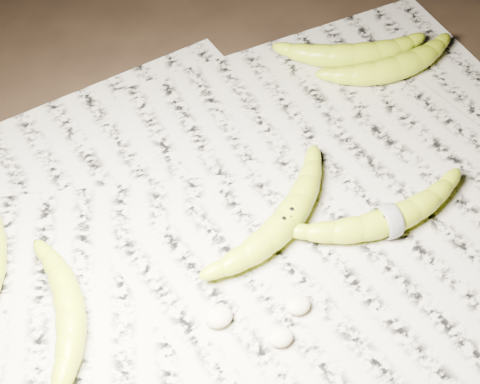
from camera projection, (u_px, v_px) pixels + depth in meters
name	position (u px, v px, depth m)	size (l,w,h in m)	color
ground	(231.00, 214.00, 0.88)	(3.00, 3.00, 0.00)	black
newspaper_patch	(236.00, 224.00, 0.87)	(0.90, 0.70, 0.01)	#B8B19D
banana_left_b	(70.00, 312.00, 0.77)	(0.18, 0.06, 0.04)	#B3C618
banana_center	(286.00, 220.00, 0.84)	(0.22, 0.06, 0.04)	#B3C618
banana_taped	(389.00, 219.00, 0.85)	(0.22, 0.06, 0.04)	#B3C618
banana_upper_a	(353.00, 54.00, 1.04)	(0.20, 0.06, 0.04)	#B3C618
banana_upper_b	(395.00, 66.00, 1.02)	(0.20, 0.06, 0.04)	#B3C618
measuring_tape	(389.00, 219.00, 0.85)	(0.05, 0.05, 0.00)	white
flesh_chunk_a	(219.00, 315.00, 0.77)	(0.03, 0.03, 0.02)	beige
flesh_chunk_b	(298.00, 304.00, 0.78)	(0.03, 0.02, 0.02)	beige
flesh_chunk_c	(281.00, 336.00, 0.76)	(0.03, 0.02, 0.02)	beige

